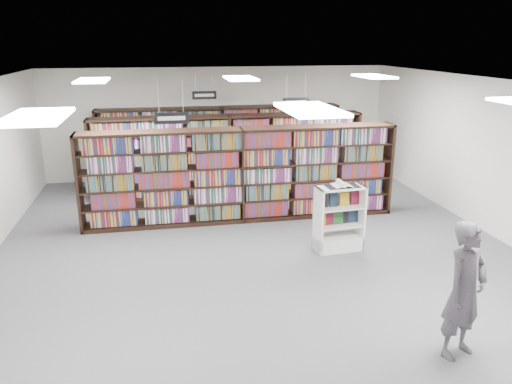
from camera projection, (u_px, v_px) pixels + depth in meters
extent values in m
plane|color=#545359|center=(259.00, 254.00, 9.55)|extent=(12.00, 12.00, 0.00)
cube|color=silver|center=(259.00, 84.00, 8.61)|extent=(10.00, 12.00, 0.10)
cube|color=white|center=(219.00, 123.00, 14.71)|extent=(10.00, 0.10, 3.20)
cube|color=white|center=(503.00, 162.00, 10.00)|extent=(0.10, 12.00, 3.20)
cube|color=black|center=(241.00, 175.00, 11.12)|extent=(7.00, 0.60, 2.10)
cube|color=maroon|center=(241.00, 175.00, 11.12)|extent=(6.88, 0.42, 1.98)
cube|color=black|center=(229.00, 155.00, 13.00)|extent=(7.00, 0.60, 2.10)
cube|color=maroon|center=(229.00, 155.00, 13.00)|extent=(6.88, 0.42, 1.98)
cube|color=black|center=(221.00, 143.00, 14.59)|extent=(7.00, 0.60, 2.10)
cube|color=maroon|center=(221.00, 143.00, 14.59)|extent=(6.88, 0.42, 1.98)
cylinder|color=#B2B2B7|center=(158.00, 97.00, 9.32)|extent=(0.01, 0.01, 0.58)
cylinder|color=#B2B2B7|center=(183.00, 97.00, 9.40)|extent=(0.01, 0.01, 0.58)
cube|color=black|center=(172.00, 118.00, 9.48)|extent=(0.65, 0.02, 0.22)
cube|color=white|center=(172.00, 118.00, 9.47)|extent=(0.52, 0.00, 0.08)
cylinder|color=#B2B2B7|center=(287.00, 85.00, 11.75)|extent=(0.01, 0.01, 0.58)
cylinder|color=#B2B2B7|center=(306.00, 85.00, 11.83)|extent=(0.01, 0.01, 0.58)
cube|color=black|center=(296.00, 102.00, 11.91)|extent=(0.65, 0.02, 0.22)
cube|color=white|center=(296.00, 102.00, 11.89)|extent=(0.52, 0.00, 0.08)
cylinder|color=#B2B2B7|center=(195.00, 80.00, 13.26)|extent=(0.01, 0.01, 0.58)
cylinder|color=#B2B2B7|center=(212.00, 80.00, 13.34)|extent=(0.01, 0.01, 0.58)
cube|color=black|center=(204.00, 95.00, 13.42)|extent=(0.65, 0.02, 0.22)
cube|color=white|center=(204.00, 95.00, 13.40)|extent=(0.52, 0.00, 0.08)
cube|color=white|center=(37.00, 117.00, 5.26)|extent=(0.60, 1.20, 0.04)
cube|color=white|center=(310.00, 109.00, 5.81)|extent=(0.60, 1.20, 0.04)
cube|color=white|center=(92.00, 80.00, 9.95)|extent=(0.60, 1.20, 0.04)
cube|color=white|center=(240.00, 78.00, 10.50)|extent=(0.60, 1.20, 0.04)
cube|color=white|center=(374.00, 76.00, 11.05)|extent=(0.60, 1.20, 0.04)
cube|color=white|center=(338.00, 243.00, 9.75)|extent=(0.95, 0.53, 0.27)
cube|color=white|center=(318.00, 221.00, 9.49)|extent=(0.08, 0.46, 1.28)
cube|color=white|center=(360.00, 216.00, 9.72)|extent=(0.08, 0.46, 1.28)
cube|color=white|center=(335.00, 215.00, 9.80)|extent=(0.91, 0.10, 1.28)
cube|color=white|center=(341.00, 187.00, 9.42)|extent=(0.95, 0.53, 0.03)
cube|color=white|center=(339.00, 225.00, 9.65)|extent=(0.87, 0.48, 0.02)
cube|color=white|center=(340.00, 207.00, 9.54)|extent=(0.87, 0.48, 0.02)
cube|color=black|center=(323.00, 200.00, 9.45)|extent=(0.19, 0.08, 0.28)
cube|color=#162537|center=(334.00, 200.00, 9.51)|extent=(0.19, 0.08, 0.28)
cube|color=orange|center=(344.00, 199.00, 9.57)|extent=(0.19, 0.08, 0.28)
cube|color=maroon|center=(355.00, 198.00, 9.63)|extent=(0.19, 0.08, 0.28)
cube|color=orange|center=(323.00, 219.00, 9.57)|extent=(0.21, 0.07, 0.26)
cube|color=maroon|center=(330.00, 218.00, 9.61)|extent=(0.21, 0.07, 0.26)
cube|color=#1E5120|center=(338.00, 217.00, 9.65)|extent=(0.21, 0.07, 0.26)
cube|color=black|center=(346.00, 217.00, 9.69)|extent=(0.21, 0.07, 0.26)
cube|color=#162537|center=(353.00, 216.00, 9.73)|extent=(0.21, 0.07, 0.26)
cube|color=black|center=(342.00, 186.00, 9.44)|extent=(0.65, 0.40, 0.02)
cube|color=white|center=(335.00, 186.00, 9.41)|extent=(0.30, 0.35, 0.06)
cube|color=white|center=(350.00, 185.00, 9.47)|extent=(0.29, 0.35, 0.07)
cylinder|color=white|center=(341.00, 183.00, 9.42)|extent=(0.12, 0.33, 0.10)
imported|color=#4C4752|center=(465.00, 291.00, 6.27)|extent=(0.78, 0.66, 1.83)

